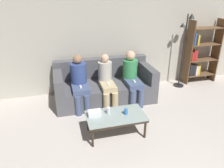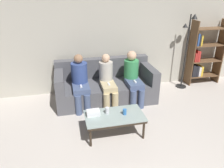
{
  "view_description": "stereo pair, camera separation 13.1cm",
  "coord_description": "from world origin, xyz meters",
  "px_view_note": "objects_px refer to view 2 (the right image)",
  "views": [
    {
      "loc": [
        -0.97,
        -1.08,
        2.4
      ],
      "look_at": [
        0.0,
        2.59,
        0.67
      ],
      "focal_mm": 35.0,
      "sensor_mm": 36.0,
      "label": 1
    },
    {
      "loc": [
        -0.84,
        -1.11,
        2.4
      ],
      "look_at": [
        0.0,
        2.59,
        0.67
      ],
      "focal_mm": 35.0,
      "sensor_mm": 36.0,
      "label": 2
    }
  ],
  "objects_px": {
    "seated_person_left_end": "(80,80)",
    "bookshelf": "(201,56)",
    "cup_near_right": "(125,112)",
    "seated_person_mid_left": "(107,80)",
    "cup_near_left": "(107,110)",
    "coffee_table": "(114,117)",
    "tissue_box": "(93,113)",
    "standing_lamp": "(187,44)",
    "couch": "(105,86)",
    "seated_person_mid_right": "(133,76)"
  },
  "relations": [
    {
      "from": "cup_near_left",
      "to": "seated_person_mid_left",
      "type": "xyz_separation_m",
      "value": [
        0.21,
        1.01,
        0.13
      ]
    },
    {
      "from": "tissue_box",
      "to": "bookshelf",
      "type": "height_order",
      "value": "bookshelf"
    },
    {
      "from": "seated_person_left_end",
      "to": "seated_person_mid_left",
      "type": "distance_m",
      "value": 0.57
    },
    {
      "from": "cup_near_right",
      "to": "seated_person_left_end",
      "type": "xyz_separation_m",
      "value": [
        -0.64,
        1.14,
        0.17
      ]
    },
    {
      "from": "seated_person_mid_left",
      "to": "cup_near_left",
      "type": "bearing_deg",
      "value": -101.77
    },
    {
      "from": "bookshelf",
      "to": "standing_lamp",
      "type": "height_order",
      "value": "standing_lamp"
    },
    {
      "from": "couch",
      "to": "seated_person_mid_left",
      "type": "distance_m",
      "value": 0.36
    },
    {
      "from": "cup_near_right",
      "to": "seated_person_mid_left",
      "type": "relative_size",
      "value": 0.09
    },
    {
      "from": "cup_near_right",
      "to": "seated_person_mid_left",
      "type": "height_order",
      "value": "seated_person_mid_left"
    },
    {
      "from": "couch",
      "to": "cup_near_right",
      "type": "height_order",
      "value": "couch"
    },
    {
      "from": "cup_near_right",
      "to": "tissue_box",
      "type": "relative_size",
      "value": 0.46
    },
    {
      "from": "couch",
      "to": "tissue_box",
      "type": "bearing_deg",
      "value": -109.75
    },
    {
      "from": "cup_near_left",
      "to": "standing_lamp",
      "type": "xyz_separation_m",
      "value": [
        2.25,
        1.45,
        0.67
      ]
    },
    {
      "from": "cup_near_right",
      "to": "standing_lamp",
      "type": "height_order",
      "value": "standing_lamp"
    },
    {
      "from": "cup_near_right",
      "to": "seated_person_mid_right",
      "type": "bearing_deg",
      "value": 66.15
    },
    {
      "from": "couch",
      "to": "seated_person_mid_right",
      "type": "distance_m",
      "value": 0.68
    },
    {
      "from": "coffee_table",
      "to": "tissue_box",
      "type": "distance_m",
      "value": 0.37
    },
    {
      "from": "tissue_box",
      "to": "standing_lamp",
      "type": "relative_size",
      "value": 0.12
    },
    {
      "from": "cup_near_right",
      "to": "coffee_table",
      "type": "bearing_deg",
      "value": 176.17
    },
    {
      "from": "bookshelf",
      "to": "seated_person_mid_left",
      "type": "distance_m",
      "value": 2.66
    },
    {
      "from": "tissue_box",
      "to": "couch",
      "type": "bearing_deg",
      "value": 70.25
    },
    {
      "from": "cup_near_right",
      "to": "bookshelf",
      "type": "relative_size",
      "value": 0.06
    },
    {
      "from": "bookshelf",
      "to": "cup_near_left",
      "type": "bearing_deg",
      "value": -150.41
    },
    {
      "from": "bookshelf",
      "to": "seated_person_mid_right",
      "type": "relative_size",
      "value": 1.46
    },
    {
      "from": "bookshelf",
      "to": "seated_person_mid_left",
      "type": "relative_size",
      "value": 1.5
    },
    {
      "from": "cup_near_left",
      "to": "seated_person_left_end",
      "type": "relative_size",
      "value": 0.1
    },
    {
      "from": "couch",
      "to": "seated_person_mid_right",
      "type": "bearing_deg",
      "value": -22.4
    },
    {
      "from": "couch",
      "to": "seated_person_left_end",
      "type": "height_order",
      "value": "seated_person_left_end"
    },
    {
      "from": "coffee_table",
      "to": "cup_near_left",
      "type": "distance_m",
      "value": 0.17
    },
    {
      "from": "coffee_table",
      "to": "seated_person_left_end",
      "type": "height_order",
      "value": "seated_person_left_end"
    },
    {
      "from": "couch",
      "to": "cup_near_right",
      "type": "distance_m",
      "value": 1.36
    },
    {
      "from": "cup_near_left",
      "to": "seated_person_left_end",
      "type": "bearing_deg",
      "value": 108.95
    },
    {
      "from": "couch",
      "to": "bookshelf",
      "type": "bearing_deg",
      "value": 7.25
    },
    {
      "from": "seated_person_left_end",
      "to": "standing_lamp",
      "type": "bearing_deg",
      "value": 8.82
    },
    {
      "from": "cup_near_left",
      "to": "seated_person_mid_left",
      "type": "relative_size",
      "value": 0.11
    },
    {
      "from": "cup_near_left",
      "to": "seated_person_left_end",
      "type": "xyz_separation_m",
      "value": [
        -0.36,
        1.04,
        0.16
      ]
    },
    {
      "from": "standing_lamp",
      "to": "seated_person_left_end",
      "type": "bearing_deg",
      "value": -171.18
    },
    {
      "from": "standing_lamp",
      "to": "seated_person_mid_left",
      "type": "xyz_separation_m",
      "value": [
        -2.04,
        -0.44,
        -0.54
      ]
    },
    {
      "from": "seated_person_left_end",
      "to": "bookshelf",
      "type": "bearing_deg",
      "value": 9.83
    },
    {
      "from": "cup_near_right",
      "to": "seated_person_left_end",
      "type": "height_order",
      "value": "seated_person_left_end"
    },
    {
      "from": "cup_near_right",
      "to": "standing_lamp",
      "type": "distance_m",
      "value": 2.6
    },
    {
      "from": "couch",
      "to": "coffee_table",
      "type": "relative_size",
      "value": 2.16
    },
    {
      "from": "cup_near_right",
      "to": "tissue_box",
      "type": "height_order",
      "value": "tissue_box"
    },
    {
      "from": "cup_near_left",
      "to": "cup_near_right",
      "type": "relative_size",
      "value": 1.16
    },
    {
      "from": "coffee_table",
      "to": "bookshelf",
      "type": "xyz_separation_m",
      "value": [
        2.69,
        1.67,
        0.4
      ]
    },
    {
      "from": "couch",
      "to": "seated_person_mid_left",
      "type": "height_order",
      "value": "seated_person_mid_left"
    },
    {
      "from": "couch",
      "to": "seated_person_left_end",
      "type": "relative_size",
      "value": 1.93
    },
    {
      "from": "cup_near_left",
      "to": "seated_person_left_end",
      "type": "height_order",
      "value": "seated_person_left_end"
    },
    {
      "from": "cup_near_right",
      "to": "seated_person_mid_left",
      "type": "xyz_separation_m",
      "value": [
        -0.07,
        1.1,
        0.14
      ]
    },
    {
      "from": "cup_near_right",
      "to": "bookshelf",
      "type": "xyz_separation_m",
      "value": [
        2.52,
        1.68,
        0.31
      ]
    }
  ]
}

